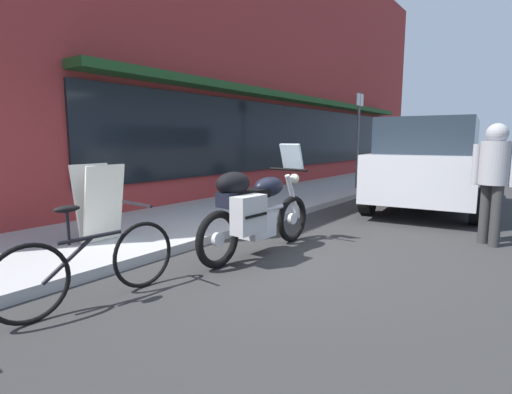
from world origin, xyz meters
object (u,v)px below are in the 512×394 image
Objects in this scene: parked_bicycle at (92,264)px; pedestrian_walking at (494,169)px; touring_motorcycle at (255,208)px; parked_minivan at (431,162)px; parking_sign_pole at (358,132)px; sandwich_board_sign at (99,203)px.

pedestrian_walking is at bearing -30.89° from parked_bicycle.
parked_minivan reaches higher than touring_motorcycle.
parked_bicycle is at bearing -173.31° from parking_sign_pole.
parked_minivan is at bearing -123.86° from parking_sign_pole.
touring_motorcycle is 0.45× the size of parked_minivan.
parked_minivan is 4.80× the size of sandwich_board_sign.
parked_minivan is at bearing 27.17° from pedestrian_walking.
pedestrian_walking reaches higher than touring_motorcycle.
parking_sign_pole is (1.52, 2.26, 0.68)m from parked_minivan.
parking_sign_pole is at bearing -4.11° from sandwich_board_sign.
parking_sign_pole reaches higher than parked_bicycle.
parked_minivan is 2.90× the size of pedestrian_walking.
parked_bicycle is 1.92m from sandwich_board_sign.
parked_bicycle is 5.21m from pedestrian_walking.
pedestrian_walking is (4.43, -2.65, 0.70)m from parked_bicycle.
touring_motorcycle is at bearing -8.50° from parked_bicycle.
parking_sign_pole is at bearing 40.73° from pedestrian_walking.
pedestrian_walking is (2.37, -2.34, 0.45)m from touring_motorcycle.
parked_bicycle is 0.66× the size of parking_sign_pole.
parked_bicycle is at bearing -124.73° from sandwich_board_sign.
parking_sign_pole is (8.69, 1.02, 1.30)m from parked_bicycle.
parked_bicycle is at bearing 170.18° from parked_minivan.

